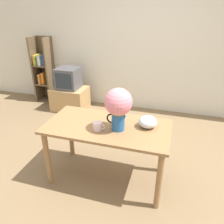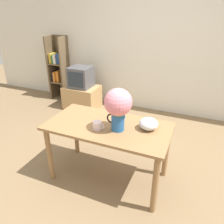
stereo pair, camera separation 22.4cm
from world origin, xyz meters
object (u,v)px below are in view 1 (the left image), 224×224
object	(u,v)px
flower_vase	(118,105)
coffee_mug	(98,126)
white_bowl	(148,122)
tv_set	(68,78)

from	to	relation	value
flower_vase	coffee_mug	size ratio (longest dim) A/B	3.55
coffee_mug	flower_vase	bearing A→B (deg)	20.47
white_bowl	flower_vase	bearing A→B (deg)	-154.30
flower_vase	coffee_mug	distance (m)	0.32
flower_vase	tv_set	bearing A→B (deg)	130.50
flower_vase	white_bowl	distance (m)	0.39
flower_vase	tv_set	size ratio (longest dim) A/B	1.11
flower_vase	coffee_mug	xyz separation A→B (m)	(-0.20, -0.07, -0.23)
tv_set	flower_vase	bearing A→B (deg)	-49.50
coffee_mug	white_bowl	bearing A→B (deg)	23.62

